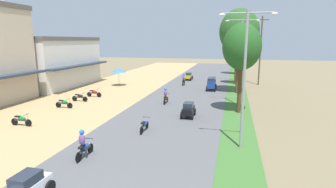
{
  "coord_description": "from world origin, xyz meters",
  "views": [
    {
      "loc": [
        5.16,
        -6.0,
        6.48
      ],
      "look_at": [
        -0.8,
        18.64,
        1.41
      ],
      "focal_mm": 28.9,
      "sensor_mm": 36.0,
      "label": 1
    }
  ],
  "objects_px": {
    "median_tree_nearest": "(242,47)",
    "car_hatchback_white": "(28,187)",
    "motorbike_ahead_third": "(144,125)",
    "streetlamp_far": "(238,55)",
    "streetlamp_mid": "(241,57)",
    "car_van_blue": "(212,83)",
    "median_tree_second": "(239,32)",
    "motorbike_ahead_fifth": "(184,80)",
    "car_sedan_yellow": "(189,76)",
    "streetlamp_near": "(245,72)",
    "motorbike_ahead_second": "(84,145)",
    "parked_motorbike_third": "(80,97)",
    "median_tree_third": "(237,48)",
    "median_tree_fourth": "(238,32)",
    "car_hatchback_black": "(188,109)",
    "parked_motorbike_fourth": "(94,93)",
    "motorbike_ahead_fourth": "(166,96)",
    "streetlamp_farthest": "(237,50)",
    "vendor_umbrella": "(119,70)",
    "parked_motorbike_nearest": "(21,120)",
    "parked_motorbike_second": "(64,103)"
  },
  "relations": [
    {
      "from": "parked_motorbike_second",
      "to": "streetlamp_mid",
      "type": "distance_m",
      "value": 17.62
    },
    {
      "from": "vendor_umbrella",
      "to": "motorbike_ahead_third",
      "type": "distance_m",
      "value": 20.47
    },
    {
      "from": "motorbike_ahead_fourth",
      "to": "parked_motorbike_fourth",
      "type": "bearing_deg",
      "value": 171.55
    },
    {
      "from": "car_hatchback_black",
      "to": "car_sedan_yellow",
      "type": "xyz_separation_m",
      "value": [
        -3.48,
        21.33,
        -0.01
      ]
    },
    {
      "from": "median_tree_third",
      "to": "median_tree_fourth",
      "type": "xyz_separation_m",
      "value": [
        0.22,
        11.09,
        2.59
      ]
    },
    {
      "from": "car_hatchback_white",
      "to": "median_tree_second",
      "type": "bearing_deg",
      "value": 72.22
    },
    {
      "from": "median_tree_third",
      "to": "streetlamp_farthest",
      "type": "relative_size",
      "value": 0.9
    },
    {
      "from": "parked_motorbike_nearest",
      "to": "motorbike_ahead_third",
      "type": "distance_m",
      "value": 9.53
    },
    {
      "from": "parked_motorbike_fourth",
      "to": "car_hatchback_white",
      "type": "bearing_deg",
      "value": -68.45
    },
    {
      "from": "parked_motorbike_nearest",
      "to": "streetlamp_far",
      "type": "height_order",
      "value": "streetlamp_far"
    },
    {
      "from": "median_tree_nearest",
      "to": "median_tree_third",
      "type": "bearing_deg",
      "value": 90.93
    },
    {
      "from": "car_hatchback_white",
      "to": "streetlamp_far",
      "type": "bearing_deg",
      "value": 76.67
    },
    {
      "from": "median_tree_second",
      "to": "streetlamp_mid",
      "type": "distance_m",
      "value": 7.01
    },
    {
      "from": "parked_motorbike_second",
      "to": "motorbike_ahead_second",
      "type": "relative_size",
      "value": 1.0
    },
    {
      "from": "streetlamp_near",
      "to": "car_hatchback_black",
      "type": "relative_size",
      "value": 4.01
    },
    {
      "from": "median_tree_nearest",
      "to": "motorbike_ahead_fourth",
      "type": "bearing_deg",
      "value": 166.41
    },
    {
      "from": "median_tree_second",
      "to": "streetlamp_farthest",
      "type": "relative_size",
      "value": 1.33
    },
    {
      "from": "streetlamp_near",
      "to": "motorbike_ahead_second",
      "type": "xyz_separation_m",
      "value": [
        -8.43,
        -3.61,
        -3.83
      ]
    },
    {
      "from": "parked_motorbike_third",
      "to": "car_van_blue",
      "type": "bearing_deg",
      "value": 36.84
    },
    {
      "from": "median_tree_nearest",
      "to": "median_tree_third",
      "type": "relative_size",
      "value": 1.16
    },
    {
      "from": "median_tree_nearest",
      "to": "streetlamp_near",
      "type": "bearing_deg",
      "value": -89.95
    },
    {
      "from": "streetlamp_mid",
      "to": "car_van_blue",
      "type": "xyz_separation_m",
      "value": [
        -3.28,
        7.48,
        -3.86
      ]
    },
    {
      "from": "median_tree_nearest",
      "to": "streetlamp_near",
      "type": "xyz_separation_m",
      "value": [
        0.01,
        -8.36,
        -1.19
      ]
    },
    {
      "from": "motorbike_ahead_second",
      "to": "motorbike_ahead_fifth",
      "type": "height_order",
      "value": "same"
    },
    {
      "from": "vendor_umbrella",
      "to": "car_hatchback_black",
      "type": "relative_size",
      "value": 1.26
    },
    {
      "from": "median_tree_second",
      "to": "motorbike_ahead_fifth",
      "type": "height_order",
      "value": "median_tree_second"
    },
    {
      "from": "streetlamp_farthest",
      "to": "median_tree_nearest",
      "type": "bearing_deg",
      "value": -90.01
    },
    {
      "from": "motorbike_ahead_fourth",
      "to": "median_tree_nearest",
      "type": "bearing_deg",
      "value": -13.59
    },
    {
      "from": "car_hatchback_black",
      "to": "streetlamp_far",
      "type": "bearing_deg",
      "value": 79.13
    },
    {
      "from": "streetlamp_near",
      "to": "car_hatchback_black",
      "type": "xyz_separation_m",
      "value": [
        -4.17,
        5.78,
        -3.93
      ]
    },
    {
      "from": "vendor_umbrella",
      "to": "streetlamp_farthest",
      "type": "xyz_separation_m",
      "value": [
        16.4,
        24.0,
        2.13
      ]
    },
    {
      "from": "median_tree_second",
      "to": "car_sedan_yellow",
      "type": "relative_size",
      "value": 4.47
    },
    {
      "from": "median_tree_second",
      "to": "streetlamp_mid",
      "type": "height_order",
      "value": "median_tree_second"
    },
    {
      "from": "vendor_umbrella",
      "to": "car_van_blue",
      "type": "relative_size",
      "value": 1.05
    },
    {
      "from": "motorbike_ahead_third",
      "to": "streetlamp_far",
      "type": "bearing_deg",
      "value": 75.79
    },
    {
      "from": "streetlamp_near",
      "to": "streetlamp_far",
      "type": "distance_m",
      "value": 27.49
    },
    {
      "from": "parked_motorbike_third",
      "to": "vendor_umbrella",
      "type": "bearing_deg",
      "value": 90.29
    },
    {
      "from": "parked_motorbike_nearest",
      "to": "streetlamp_mid",
      "type": "bearing_deg",
      "value": 34.01
    },
    {
      "from": "parked_motorbike_third",
      "to": "motorbike_ahead_fourth",
      "type": "xyz_separation_m",
      "value": [
        9.13,
        1.13,
        0.3
      ]
    },
    {
      "from": "motorbike_ahead_second",
      "to": "car_hatchback_black",
      "type": "bearing_deg",
      "value": 65.58
    },
    {
      "from": "parked_motorbike_fourth",
      "to": "median_tree_fourth",
      "type": "relative_size",
      "value": 0.18
    },
    {
      "from": "median_tree_third",
      "to": "streetlamp_mid",
      "type": "xyz_separation_m",
      "value": [
        0.27,
        -13.63,
        -0.44
      ]
    },
    {
      "from": "streetlamp_near",
      "to": "car_hatchback_black",
      "type": "distance_m",
      "value": 8.14
    },
    {
      "from": "car_hatchback_white",
      "to": "car_hatchback_black",
      "type": "xyz_separation_m",
      "value": [
        4.22,
        13.67,
        0.0
      ]
    },
    {
      "from": "median_tree_nearest",
      "to": "car_hatchback_white",
      "type": "bearing_deg",
      "value": -117.27
    },
    {
      "from": "streetlamp_near",
      "to": "car_hatchback_white",
      "type": "distance_m",
      "value": 12.16
    },
    {
      "from": "parked_motorbike_third",
      "to": "car_hatchback_black",
      "type": "relative_size",
      "value": 0.9
    },
    {
      "from": "parked_motorbike_third",
      "to": "car_van_blue",
      "type": "distance_m",
      "value": 16.33
    },
    {
      "from": "parked_motorbike_third",
      "to": "streetlamp_farthest",
      "type": "relative_size",
      "value": 0.24
    },
    {
      "from": "vendor_umbrella",
      "to": "streetlamp_near",
      "type": "xyz_separation_m",
      "value": [
        16.4,
        -19.29,
        2.37
      ]
    }
  ]
}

